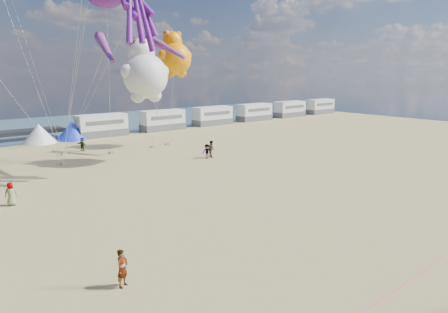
# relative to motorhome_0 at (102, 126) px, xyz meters

# --- Properties ---
(ground) EXTENTS (120.00, 120.00, 0.00)m
(ground) POSITION_rel_motorhome_0_xyz_m (-6.00, -40.00, -1.50)
(ground) COLOR tan
(ground) RESTS_ON ground
(water) EXTENTS (120.00, 120.00, 0.00)m
(water) POSITION_rel_motorhome_0_xyz_m (-6.00, 15.00, -1.48)
(water) COLOR #3A5C70
(water) RESTS_ON ground
(motorhome_0) EXTENTS (6.60, 2.50, 3.00)m
(motorhome_0) POSITION_rel_motorhome_0_xyz_m (0.00, 0.00, 0.00)
(motorhome_0) COLOR silver
(motorhome_0) RESTS_ON ground
(motorhome_1) EXTENTS (6.60, 2.50, 3.00)m
(motorhome_1) POSITION_rel_motorhome_0_xyz_m (9.50, 0.00, 0.00)
(motorhome_1) COLOR silver
(motorhome_1) RESTS_ON ground
(motorhome_2) EXTENTS (6.60, 2.50, 3.00)m
(motorhome_2) POSITION_rel_motorhome_0_xyz_m (19.00, 0.00, 0.00)
(motorhome_2) COLOR silver
(motorhome_2) RESTS_ON ground
(motorhome_3) EXTENTS (6.60, 2.50, 3.00)m
(motorhome_3) POSITION_rel_motorhome_0_xyz_m (28.50, 0.00, 0.00)
(motorhome_3) COLOR silver
(motorhome_3) RESTS_ON ground
(motorhome_4) EXTENTS (6.60, 2.50, 3.00)m
(motorhome_4) POSITION_rel_motorhome_0_xyz_m (38.00, 0.00, 0.00)
(motorhome_4) COLOR silver
(motorhome_4) RESTS_ON ground
(motorhome_5) EXTENTS (6.60, 2.50, 3.00)m
(motorhome_5) POSITION_rel_motorhome_0_xyz_m (47.50, 0.00, 0.00)
(motorhome_5) COLOR silver
(motorhome_5) RESTS_ON ground
(tent_white) EXTENTS (4.00, 4.00, 2.40)m
(tent_white) POSITION_rel_motorhome_0_xyz_m (-8.00, 0.00, -0.30)
(tent_white) COLOR white
(tent_white) RESTS_ON ground
(tent_blue) EXTENTS (4.00, 4.00, 2.40)m
(tent_blue) POSITION_rel_motorhome_0_xyz_m (-4.00, 0.00, -0.30)
(tent_blue) COLOR #1933CC
(tent_blue) RESTS_ON ground
(rope_line) EXTENTS (34.00, 0.03, 0.03)m
(rope_line) POSITION_rel_motorhome_0_xyz_m (-6.00, -45.00, -1.48)
(rope_line) COLOR #F2338C
(rope_line) RESTS_ON ground
(standing_person) EXTENTS (0.70, 0.62, 1.62)m
(standing_person) POSITION_rel_motorhome_0_xyz_m (-15.01, -37.69, -0.69)
(standing_person) COLOR tan
(standing_person) RESTS_ON ground
(beachgoer_0) EXTENTS (0.68, 0.58, 1.58)m
(beachgoer_0) POSITION_rel_motorhome_0_xyz_m (-16.16, -23.61, -0.71)
(beachgoer_0) COLOR #7F6659
(beachgoer_0) RESTS_ON ground
(beachgoer_1) EXTENTS (0.70, 0.94, 1.75)m
(beachgoer_1) POSITION_rel_motorhome_0_xyz_m (3.26, -20.02, -0.62)
(beachgoer_1) COLOR #7F6659
(beachgoer_1) RESTS_ON ground
(beachgoer_2) EXTENTS (0.88, 0.91, 1.48)m
(beachgoer_2) POSITION_rel_motorhome_0_xyz_m (2.53, -20.21, -0.76)
(beachgoer_2) COLOR #7F6659
(beachgoer_2) RESTS_ON ground
(beachgoer_4) EXTENTS (0.62, 0.95, 1.50)m
(beachgoer_4) POSITION_rel_motorhome_0_xyz_m (-5.79, -8.28, -0.75)
(beachgoer_4) COLOR #7F6659
(beachgoer_4) RESTS_ON ground
(sandbag_a) EXTENTS (0.50, 0.35, 0.22)m
(sandbag_a) POSITION_rel_motorhome_0_xyz_m (-9.59, -13.78, -1.39)
(sandbag_a) COLOR gray
(sandbag_a) RESTS_ON ground
(sandbag_b) EXTENTS (0.50, 0.35, 0.22)m
(sandbag_b) POSITION_rel_motorhome_0_xyz_m (-3.86, -11.58, -1.39)
(sandbag_b) COLOR gray
(sandbag_b) RESTS_ON ground
(sandbag_c) EXTENTS (0.50, 0.35, 0.22)m
(sandbag_c) POSITION_rel_motorhome_0_xyz_m (3.41, -11.18, -1.39)
(sandbag_c) COLOR gray
(sandbag_c) RESTS_ON ground
(sandbag_d) EXTENTS (0.50, 0.35, 0.22)m
(sandbag_d) POSITION_rel_motorhome_0_xyz_m (1.19, -11.50, -1.39)
(sandbag_d) COLOR gray
(sandbag_d) RESTS_ON ground
(sandbag_e) EXTENTS (0.50, 0.35, 0.22)m
(sandbag_e) POSITION_rel_motorhome_0_xyz_m (-8.08, -9.11, -1.39)
(sandbag_e) COLOR gray
(sandbag_e) RESTS_ON ground
(kite_panda) EXTENTS (5.38, 5.10, 7.15)m
(kite_panda) POSITION_rel_motorhome_0_xyz_m (-2.70, -17.67, 6.72)
(kite_panda) COLOR white
(kite_teddy_orange) EXTENTS (5.47, 5.30, 6.21)m
(kite_teddy_orange) POSITION_rel_motorhome_0_xyz_m (4.19, -12.20, 8.60)
(kite_teddy_orange) COLOR #FF9103
(windsock_mid) EXTENTS (2.77, 5.22, 5.20)m
(windsock_mid) POSITION_rel_motorhome_0_xyz_m (1.35, -14.79, 9.60)
(windsock_mid) COLOR red
(windsock_right) EXTENTS (1.74, 4.88, 4.80)m
(windsock_right) POSITION_rel_motorhome_0_xyz_m (-7.00, -18.90, 9.03)
(windsock_right) COLOR red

